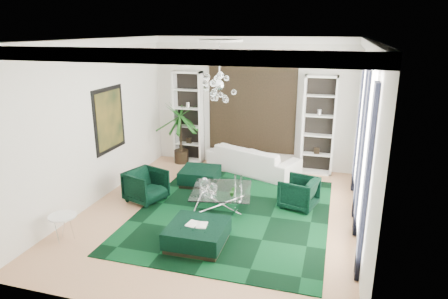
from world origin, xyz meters
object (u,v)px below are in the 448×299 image
(armchair_right, at_px, (299,193))
(palm, at_px, (180,125))
(ottoman_front, at_px, (197,235))
(sofa, at_px, (253,159))
(armchair_left, at_px, (146,186))
(ottoman_side, at_px, (200,176))
(side_table, at_px, (64,228))
(coffee_table, at_px, (222,199))

(armchair_right, relative_size, palm, 0.33)
(armchair_right, relative_size, ottoman_front, 0.74)
(sofa, xyz_separation_m, armchair_left, (-2.04, -2.69, -0.00))
(sofa, relative_size, palm, 1.10)
(ottoman_side, distance_m, palm, 2.16)
(sofa, relative_size, ottoman_side, 2.73)
(side_table, bearing_deg, sofa, 60.45)
(sofa, distance_m, palm, 2.46)
(armchair_right, xyz_separation_m, coffee_table, (-1.71, -0.55, -0.13))
(sofa, distance_m, armchair_right, 2.55)
(ottoman_front, bearing_deg, coffee_table, 90.79)
(ottoman_front, bearing_deg, armchair_right, 53.34)
(ottoman_side, bearing_deg, ottoman_front, -71.43)
(sofa, height_order, armchair_left, sofa)
(ottoman_side, bearing_deg, sofa, 48.52)
(ottoman_front, bearing_deg, ottoman_side, 108.57)
(coffee_table, distance_m, ottoman_front, 1.71)
(armchair_left, height_order, ottoman_front, armchair_left)
(coffee_table, height_order, palm, palm)
(side_table, xyz_separation_m, palm, (0.43, 5.06, 0.95))
(ottoman_side, height_order, side_table, side_table)
(sofa, relative_size, side_table, 4.95)
(ottoman_side, xyz_separation_m, palm, (-1.15, 1.53, 0.99))
(armchair_left, distance_m, palm, 3.04)
(ottoman_side, relative_size, palm, 0.40)
(armchair_left, xyz_separation_m, coffee_table, (1.86, 0.11, -0.16))
(armchair_right, height_order, coffee_table, armchair_right)
(coffee_table, height_order, ottoman_side, coffee_table)
(armchair_left, xyz_separation_m, ottoman_front, (1.89, -1.61, -0.17))
(armchair_right, xyz_separation_m, side_table, (-4.27, -2.80, -0.11))
(ottoman_front, bearing_deg, palm, 115.49)
(coffee_table, bearing_deg, armchair_right, 17.73)
(coffee_table, bearing_deg, side_table, -138.69)
(ottoman_side, bearing_deg, palm, 126.92)
(coffee_table, xyz_separation_m, ottoman_front, (0.02, -1.71, -0.01))
(side_table, bearing_deg, palm, 85.13)
(coffee_table, bearing_deg, ottoman_side, 127.57)
(side_table, bearing_deg, coffee_table, 41.31)
(armchair_left, height_order, palm, palm)
(coffee_table, xyz_separation_m, ottoman_side, (-0.98, 1.27, -0.01))
(ottoman_front, xyz_separation_m, palm, (-2.16, 4.52, 0.99))
(sofa, bearing_deg, coffee_table, 107.26)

